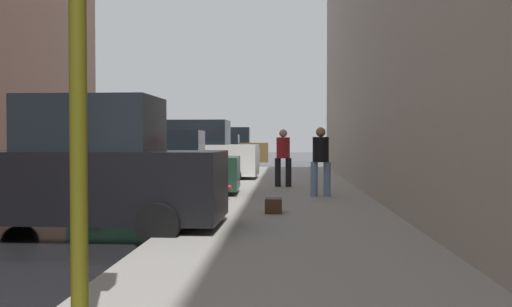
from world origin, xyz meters
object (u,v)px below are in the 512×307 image
(parked_white_van, at_px, (195,154))
(parked_dark_green_sedan, at_px, (160,167))
(pedestrian_in_jeans, at_px, (321,158))
(parked_black_suv, at_px, (84,172))
(pedestrian_in_red_jacket, at_px, (283,155))
(parked_bronze_suv, at_px, (229,149))
(duffel_bag, at_px, (274,205))
(fire_hydrant, at_px, (222,185))
(parked_silver_sedan, at_px, (215,155))

(parked_white_van, bearing_deg, parked_dark_green_sedan, -90.00)
(pedestrian_in_jeans, bearing_deg, parked_black_suv, -129.25)
(parked_dark_green_sedan, xyz_separation_m, pedestrian_in_red_jacket, (3.20, 2.33, 0.26))
(parked_black_suv, bearing_deg, parked_bronze_suv, 90.00)
(parked_black_suv, xyz_separation_m, duffel_bag, (3.04, 1.82, -0.74))
(fire_hydrant, bearing_deg, duffel_bag, -61.09)
(parked_dark_green_sedan, bearing_deg, pedestrian_in_jeans, -7.02)
(parked_bronze_suv, bearing_deg, duffel_bag, -82.02)
(parked_white_van, height_order, pedestrian_in_red_jacket, parked_white_van)
(duffel_bag, bearing_deg, parked_white_van, 107.67)
(parked_silver_sedan, relative_size, fire_hydrant, 6.04)
(parked_silver_sedan, height_order, fire_hydrant, parked_silver_sedan)
(parked_bronze_suv, distance_m, pedestrian_in_red_jacket, 15.97)
(parked_white_van, distance_m, parked_silver_sedan, 5.73)
(parked_black_suv, bearing_deg, pedestrian_in_jeans, 50.75)
(parked_dark_green_sedan, distance_m, fire_hydrant, 2.38)
(parked_black_suv, relative_size, parked_silver_sedan, 1.09)
(parked_white_van, bearing_deg, pedestrian_in_jeans, -56.75)
(parked_silver_sedan, bearing_deg, fire_hydrant, -82.12)
(duffel_bag, bearing_deg, fire_hydrant, 118.91)
(pedestrian_in_red_jacket, bearing_deg, parked_bronze_suv, 101.55)
(pedestrian_in_red_jacket, bearing_deg, pedestrian_in_jeans, -71.61)
(parked_white_van, distance_m, parked_bronze_suv, 12.17)
(parked_black_suv, height_order, parked_dark_green_sedan, parked_black_suv)
(parked_bronze_suv, relative_size, fire_hydrant, 6.61)
(parked_black_suv, xyz_separation_m, pedestrian_in_jeans, (4.14, 5.07, 0.07))
(parked_white_van, bearing_deg, duffel_bag, -72.33)
(fire_hydrant, xyz_separation_m, duffel_bag, (1.24, -2.25, -0.21))
(parked_silver_sedan, relative_size, pedestrian_in_red_jacket, 2.49)
(parked_white_van, xyz_separation_m, pedestrian_in_red_jacket, (3.20, -3.48, 0.07))
(pedestrian_in_red_jacket, distance_m, duffel_bag, 6.14)
(fire_hydrant, distance_m, pedestrian_in_red_jacket, 4.12)
(parked_bronze_suv, distance_m, fire_hydrant, 19.57)
(parked_bronze_suv, height_order, duffel_bag, parked_bronze_suv)
(parked_silver_sedan, bearing_deg, parked_black_suv, -90.00)
(parked_dark_green_sedan, bearing_deg, fire_hydrant, -39.88)
(parked_black_suv, relative_size, fire_hydrant, 6.57)
(parked_white_van, height_order, fire_hydrant, parked_white_van)
(parked_dark_green_sedan, relative_size, pedestrian_in_jeans, 2.49)
(pedestrian_in_red_jacket, bearing_deg, parked_black_suv, -112.02)
(parked_bronze_suv, xyz_separation_m, fire_hydrant, (1.80, -19.48, -0.54))
(parked_black_suv, relative_size, duffel_bag, 10.52)
(parked_bronze_suv, distance_m, pedestrian_in_jeans, 18.94)
(parked_silver_sedan, relative_size, duffel_bag, 9.66)
(parked_white_van, xyz_separation_m, fire_hydrant, (1.80, -7.31, -0.54))
(parked_white_van, distance_m, pedestrian_in_red_jacket, 4.72)
(parked_dark_green_sedan, distance_m, duffel_bag, 4.87)
(parked_bronze_suv, bearing_deg, parked_dark_green_sedan, -90.00)
(pedestrian_in_jeans, bearing_deg, parked_dark_green_sedan, 172.98)
(fire_hydrant, distance_m, pedestrian_in_jeans, 2.61)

